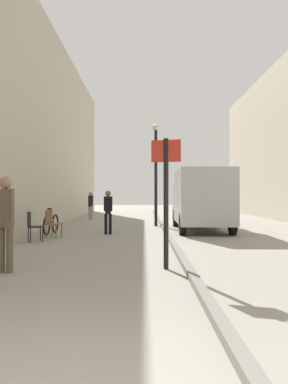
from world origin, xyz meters
TOP-DOWN VIEW (x-y plane):
  - ground_plane at (0.00, 12.00)m, footprint 80.00×80.00m
  - kerb_strip at (1.58, 12.00)m, footprint 0.16×40.00m
  - pedestrian_main_foreground at (-0.60, 12.24)m, footprint 0.32×0.21m
  - pedestrian_mid_block at (-1.89, 5.08)m, footprint 0.35×0.26m
  - pedestrian_far_crossing at (-2.38, 20.60)m, footprint 0.31×0.25m
  - delivery_van at (3.07, 13.84)m, footprint 2.11×5.53m
  - street_sign_post at (1.17, 5.46)m, footprint 0.58×0.20m
  - lamp_post at (1.29, 16.09)m, footprint 0.28×0.28m
  - bicycle_leaning at (-2.71, 12.22)m, footprint 0.18×1.77m
  - cafe_chair_near_window at (-2.42, 11.08)m, footprint 0.55×0.55m
  - cafe_chair_by_doorway at (-2.74, 9.89)m, footprint 0.59×0.59m

SIDE VIEW (x-z plane):
  - ground_plane at x=0.00m, z-range 0.00..0.00m
  - kerb_strip at x=1.58m, z-range 0.00..0.12m
  - bicycle_leaning at x=-2.71m, z-range -0.11..0.87m
  - cafe_chair_near_window at x=-2.42m, z-range 0.08..1.02m
  - cafe_chair_by_doorway at x=-2.74m, z-range 0.08..1.02m
  - pedestrian_main_foreground at x=-0.60m, z-range 0.13..1.74m
  - pedestrian_far_crossing at x=-2.38m, z-range 0.13..1.76m
  - pedestrian_mid_block at x=-1.89m, z-range 0.14..1.97m
  - delivery_van at x=3.07m, z-range 0.09..2.54m
  - street_sign_post at x=1.17m, z-range 0.25..2.85m
  - lamp_post at x=1.29m, z-range 0.34..5.10m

